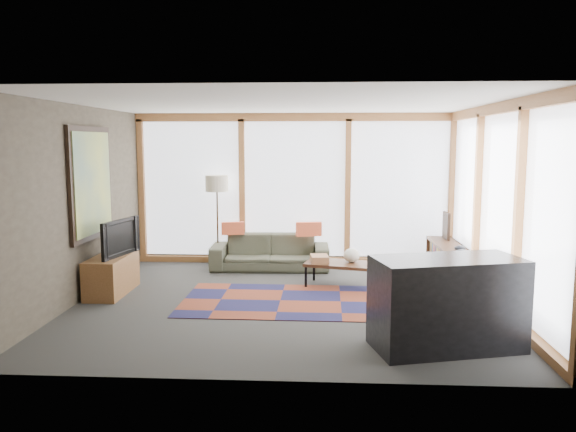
# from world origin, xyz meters

# --- Properties ---
(ground) EXTENTS (5.50, 5.50, 0.00)m
(ground) POSITION_xyz_m (0.00, 0.00, 0.00)
(ground) COLOR #282826
(ground) RESTS_ON ground
(room_envelope) EXTENTS (5.52, 5.02, 2.62)m
(room_envelope) POSITION_xyz_m (0.49, 0.56, 1.54)
(room_envelope) COLOR #3A3329
(room_envelope) RESTS_ON ground
(rug) EXTENTS (2.62, 1.70, 0.01)m
(rug) POSITION_xyz_m (-0.08, 0.03, 0.01)
(rug) COLOR maroon
(rug) RESTS_ON ground
(sofa) EXTENTS (1.97, 0.81, 0.57)m
(sofa) POSITION_xyz_m (-0.39, 1.95, 0.29)
(sofa) COLOR #363729
(sofa) RESTS_ON ground
(pillow_left) EXTENTS (0.40, 0.20, 0.21)m
(pillow_left) POSITION_xyz_m (-1.02, 1.99, 0.68)
(pillow_left) COLOR #D95631
(pillow_left) RESTS_ON sofa
(pillow_right) EXTENTS (0.44, 0.22, 0.23)m
(pillow_right) POSITION_xyz_m (0.26, 1.91, 0.69)
(pillow_right) COLOR #D95631
(pillow_right) RESTS_ON sofa
(floor_lamp) EXTENTS (0.39, 0.39, 1.55)m
(floor_lamp) POSITION_xyz_m (-1.30, 2.13, 0.78)
(floor_lamp) COLOR #322416
(floor_lamp) RESTS_ON ground
(coffee_table) EXTENTS (1.16, 0.78, 0.35)m
(coffee_table) POSITION_xyz_m (0.77, 0.85, 0.18)
(coffee_table) COLOR #312112
(coffee_table) RESTS_ON ground
(book_stack) EXTENTS (0.29, 0.34, 0.10)m
(book_stack) POSITION_xyz_m (0.44, 0.86, 0.41)
(book_stack) COLOR #9C653C
(book_stack) RESTS_ON coffee_table
(vase) EXTENTS (0.24, 0.24, 0.21)m
(vase) POSITION_xyz_m (0.91, 0.90, 0.46)
(vase) COLOR silver
(vase) RESTS_ON coffee_table
(bookshelf) EXTENTS (0.40, 2.19, 0.55)m
(bookshelf) POSITION_xyz_m (2.43, 1.07, 0.27)
(bookshelf) COLOR #312112
(bookshelf) RESTS_ON ground
(bowl_a) EXTENTS (0.22, 0.22, 0.09)m
(bowl_a) POSITION_xyz_m (2.40, 0.49, 0.59)
(bowl_a) COLOR black
(bowl_a) RESTS_ON bookshelf
(bowl_b) EXTENTS (0.17, 0.17, 0.08)m
(bowl_b) POSITION_xyz_m (2.46, 0.85, 0.59)
(bowl_b) COLOR black
(bowl_b) RESTS_ON bookshelf
(shelf_picture) EXTENTS (0.05, 0.34, 0.44)m
(shelf_picture) POSITION_xyz_m (2.48, 1.85, 0.77)
(shelf_picture) COLOR black
(shelf_picture) RESTS_ON bookshelf
(tv_console) EXTENTS (0.44, 1.07, 0.53)m
(tv_console) POSITION_xyz_m (-2.47, 0.29, 0.27)
(tv_console) COLOR brown
(tv_console) RESTS_ON ground
(television) EXTENTS (0.31, 0.90, 0.51)m
(television) POSITION_xyz_m (-2.41, 0.32, 0.79)
(television) COLOR black
(television) RESTS_ON tv_console
(bar_counter) EXTENTS (1.62, 1.04, 0.94)m
(bar_counter) POSITION_xyz_m (1.74, -1.59, 0.47)
(bar_counter) COLOR black
(bar_counter) RESTS_ON ground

